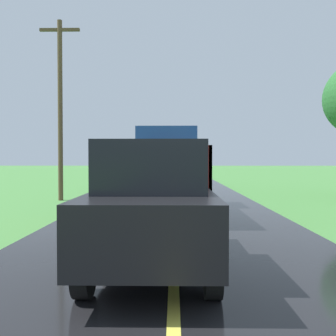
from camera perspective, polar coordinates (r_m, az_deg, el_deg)
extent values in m
cube|color=#2D2D30|center=(11.64, -0.38, -3.91)|extent=(0.90, 5.51, 0.24)
cube|color=brown|center=(11.62, -0.38, -2.93)|extent=(2.30, 5.80, 0.20)
cube|color=#1E479E|center=(13.54, -0.20, 2.13)|extent=(2.10, 1.90, 1.90)
cube|color=black|center=(14.50, -0.13, 3.39)|extent=(1.78, 0.02, 0.76)
cube|color=maroon|center=(10.70, -6.45, 0.18)|extent=(0.08, 3.85, 1.10)
cube|color=maroon|center=(10.65, 5.49, 0.18)|extent=(0.08, 3.85, 1.10)
cube|color=maroon|center=(8.73, -0.79, -0.08)|extent=(2.30, 0.08, 1.10)
cube|color=maroon|center=(12.50, -0.29, 0.36)|extent=(2.30, 0.08, 1.10)
cylinder|color=black|center=(13.50, -4.68, -3.61)|extent=(0.28, 1.00, 1.00)
cylinder|color=black|center=(13.46, 4.27, -3.62)|extent=(0.28, 1.00, 1.00)
cylinder|color=black|center=(10.14, -6.55, -5.27)|extent=(0.28, 1.00, 1.00)
cylinder|color=black|center=(10.09, 5.42, -5.30)|extent=(0.28, 1.00, 1.00)
ellipsoid|color=#9DBE2D|center=(9.47, 4.67, 1.65)|extent=(0.47, 0.46, 0.44)
ellipsoid|color=#8CBF2B|center=(11.05, -2.35, -0.05)|extent=(0.59, 0.75, 0.48)
ellipsoid|color=#86C521|center=(9.68, -0.54, -1.89)|extent=(0.42, 0.44, 0.52)
ellipsoid|color=#96C325|center=(10.78, -1.54, -0.15)|extent=(0.43, 0.54, 0.47)
ellipsoid|color=#90B336|center=(11.63, 3.17, -1.49)|extent=(0.48, 0.60, 0.46)
ellipsoid|color=#89BE2B|center=(11.46, 0.71, 0.14)|extent=(0.53, 0.61, 0.49)
ellipsoid|color=#97B71F|center=(10.17, -3.17, 1.44)|extent=(0.49, 0.54, 0.51)
ellipsoid|color=#8CBB1E|center=(10.74, 1.10, -0.01)|extent=(0.42, 0.52, 0.38)
ellipsoid|color=#94B627|center=(9.54, -5.35, 1.88)|extent=(0.44, 0.42, 0.47)
ellipsoid|color=#86BD27|center=(9.75, 2.70, -0.10)|extent=(0.53, 0.57, 0.37)
ellipsoid|color=#88C833|center=(10.91, -3.24, 1.47)|extent=(0.56, 0.62, 0.49)
ellipsoid|color=#8BBB36|center=(11.53, 1.16, -0.14)|extent=(0.52, 0.53, 0.49)
cube|color=#2D2D30|center=(22.98, 0.29, -1.30)|extent=(0.90, 5.51, 0.24)
cube|color=brown|center=(22.97, 0.29, -0.80)|extent=(2.30, 5.80, 0.20)
cube|color=#197A4C|center=(24.90, 0.34, 1.78)|extent=(2.10, 1.90, 1.90)
cube|color=black|center=(25.86, 0.36, 2.50)|extent=(1.78, 0.02, 0.76)
cube|color=#232328|center=(22.02, -2.62, 0.79)|extent=(0.08, 3.85, 1.10)
cube|color=#232328|center=(21.99, 3.16, 0.79)|extent=(0.08, 3.85, 1.10)
cube|color=#232328|center=(20.09, 0.21, 0.74)|extent=(2.30, 0.08, 1.10)
cube|color=#232328|center=(23.86, 0.32, 0.84)|extent=(2.30, 0.08, 1.10)
cylinder|color=black|center=(24.81, -2.09, -1.34)|extent=(0.28, 1.00, 1.00)
cylinder|color=black|center=(24.79, 2.77, -1.34)|extent=(0.28, 1.00, 1.00)
cylinder|color=black|center=(21.43, -2.56, -1.77)|extent=(0.28, 1.00, 1.00)
cylinder|color=black|center=(21.40, 3.06, -1.77)|extent=(0.28, 1.00, 1.00)
ellipsoid|color=#8EB730|center=(23.24, 1.99, 1.47)|extent=(0.54, 0.53, 0.47)
ellipsoid|color=#9AC12B|center=(20.37, 1.37, -0.25)|extent=(0.54, 0.56, 0.39)
ellipsoid|color=#92BF33|center=(23.34, 2.44, 0.71)|extent=(0.49, 0.60, 0.44)
ellipsoid|color=#95C336|center=(21.77, 2.42, -0.24)|extent=(0.40, 0.48, 0.49)
ellipsoid|color=#9BBB35|center=(22.45, 2.18, 1.39)|extent=(0.56, 0.51, 0.51)
ellipsoid|color=#90C120|center=(22.44, -0.04, -0.17)|extent=(0.44, 0.54, 0.41)
ellipsoid|color=#8BBF35|center=(21.33, -1.16, -0.19)|extent=(0.56, 0.72, 0.37)
ellipsoid|color=#94C72B|center=(23.43, 1.53, 0.65)|extent=(0.52, 0.61, 0.47)
cylinder|color=brown|center=(16.56, -16.17, 8.41)|extent=(0.20, 0.20, 7.59)
cube|color=brown|center=(17.31, -16.25, 19.63)|extent=(1.68, 0.12, 0.12)
cube|color=black|center=(5.77, -2.23, -7.15)|extent=(1.70, 4.10, 0.80)
cube|color=black|center=(5.51, -2.35, 0.28)|extent=(1.44, 2.05, 0.70)
cylinder|color=black|center=(7.18, -7.90, -9.49)|extent=(0.20, 0.64, 0.64)
cylinder|color=black|center=(7.11, 4.64, -9.58)|extent=(0.20, 0.64, 0.64)
cylinder|color=black|center=(4.75, -12.75, -15.17)|extent=(0.20, 0.64, 0.64)
cylinder|color=black|center=(4.65, 6.77, -15.52)|extent=(0.20, 0.64, 0.64)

